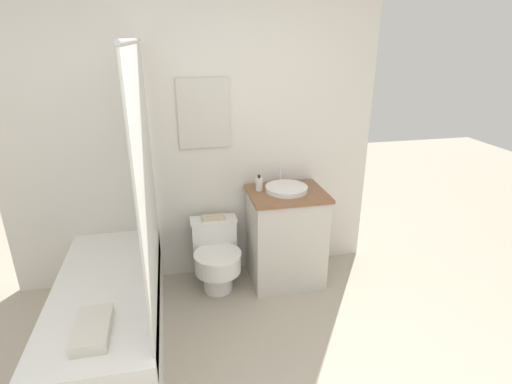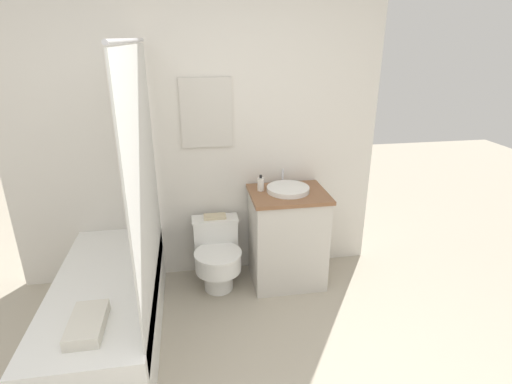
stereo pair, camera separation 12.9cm
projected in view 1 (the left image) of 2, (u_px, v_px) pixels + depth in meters
The scene contains 7 objects.
wall_back at pixel (195, 135), 3.21m from camera, with size 3.04×0.07×2.50m.
shower_area at pixel (112, 308), 2.68m from camera, with size 0.68×1.58×1.98m.
toilet at pixel (216, 256), 3.31m from camera, with size 0.39×0.51×0.57m.
vanity at pixel (286, 237), 3.38m from camera, with size 0.62×0.52×0.82m.
sink at pixel (286, 189), 3.24m from camera, with size 0.35×0.38×0.13m.
soap_bottle at pixel (259, 184), 3.24m from camera, with size 0.05×0.05×0.13m.
book_on_tank at pixel (213, 217), 3.33m from camera, with size 0.18×0.10×0.02m.
Camera 1 is at (-0.18, -1.20, 1.99)m, focal length 28.00 mm.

